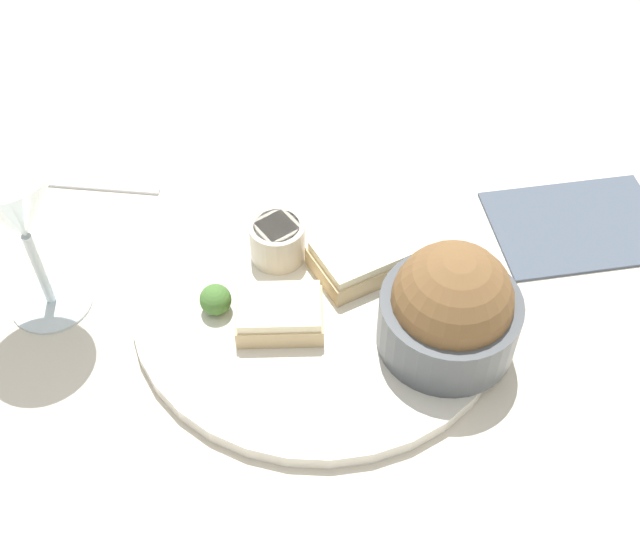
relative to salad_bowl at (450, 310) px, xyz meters
The scene contains 10 objects.
ground_plane 0.12m from the salad_bowl, 138.66° to the left, with size 4.00×4.00×0.00m, color beige.
dinner_plate 0.12m from the salad_bowl, 138.66° to the left, with size 0.31×0.31×0.01m.
salad_bowl is the anchor object (origin of this frame).
sauce_ramekin 0.16m from the salad_bowl, 132.12° to the left, with size 0.05×0.05×0.04m.
cheese_toast_near 0.10m from the salad_bowl, 115.97° to the left, with size 0.09×0.07×0.03m.
cheese_toast_far 0.13m from the salad_bowl, 159.03° to the left, with size 0.08×0.06×0.03m.
wine_glass 0.33m from the salad_bowl, 157.54° to the left, with size 0.09×0.09×0.15m.
garnish 0.19m from the salad_bowl, 155.81° to the left, with size 0.03×0.03×0.03m.
napkin 0.20m from the salad_bowl, 31.40° to the left, with size 0.16×0.12×0.01m.
fork 0.39m from the salad_bowl, 136.04° to the left, with size 0.16×0.06×0.01m.
Camera 1 is at (-0.10, -0.42, 0.53)m, focal length 45.00 mm.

